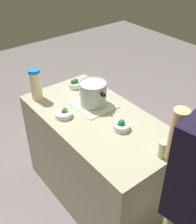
{
  "coord_description": "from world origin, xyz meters",
  "views": [
    {
      "loc": [
        1.4,
        -1.1,
        2.19
      ],
      "look_at": [
        0.0,
        0.0,
        0.95
      ],
      "focal_mm": 44.71,
      "sensor_mm": 36.0,
      "label": 1
    }
  ],
  "objects_px": {
    "cooking_pot": "(93,93)",
    "broccoli_bowl_front": "(121,126)",
    "lemonade_pitcher": "(36,84)",
    "broccoli_bowl_center": "(75,84)",
    "mason_jar": "(163,149)",
    "broccoli_bowl_back": "(64,114)"
  },
  "relations": [
    {
      "from": "lemonade_pitcher",
      "to": "broccoli_bowl_center",
      "type": "height_order",
      "value": "lemonade_pitcher"
    },
    {
      "from": "mason_jar",
      "to": "broccoli_bowl_back",
      "type": "height_order",
      "value": "mason_jar"
    },
    {
      "from": "mason_jar",
      "to": "broccoli_bowl_back",
      "type": "xyz_separation_m",
      "value": [
        -0.78,
        -0.27,
        -0.04
      ]
    },
    {
      "from": "cooking_pot",
      "to": "broccoli_bowl_front",
      "type": "xyz_separation_m",
      "value": [
        0.39,
        -0.04,
        -0.08
      ]
    },
    {
      "from": "lemonade_pitcher",
      "to": "cooking_pot",
      "type": "bearing_deg",
      "value": 40.4
    },
    {
      "from": "cooking_pot",
      "to": "mason_jar",
      "type": "relative_size",
      "value": 2.53
    },
    {
      "from": "mason_jar",
      "to": "broccoli_bowl_center",
      "type": "bearing_deg",
      "value": 176.79
    },
    {
      "from": "lemonade_pitcher",
      "to": "broccoli_bowl_center",
      "type": "distance_m",
      "value": 0.38
    },
    {
      "from": "broccoli_bowl_front",
      "to": "broccoli_bowl_back",
      "type": "xyz_separation_m",
      "value": [
        -0.4,
        -0.25,
        -0.01
      ]
    },
    {
      "from": "mason_jar",
      "to": "broccoli_bowl_back",
      "type": "distance_m",
      "value": 0.82
    },
    {
      "from": "cooking_pot",
      "to": "broccoli_bowl_center",
      "type": "bearing_deg",
      "value": 172.89
    },
    {
      "from": "cooking_pot",
      "to": "broccoli_bowl_front",
      "type": "height_order",
      "value": "cooking_pot"
    },
    {
      "from": "lemonade_pitcher",
      "to": "mason_jar",
      "type": "xyz_separation_m",
      "value": [
        1.15,
        0.3,
        -0.08
      ]
    },
    {
      "from": "cooking_pot",
      "to": "broccoli_bowl_front",
      "type": "distance_m",
      "value": 0.4
    },
    {
      "from": "cooking_pot",
      "to": "broccoli_bowl_back",
      "type": "xyz_separation_m",
      "value": [
        -0.01,
        -0.29,
        -0.09
      ]
    },
    {
      "from": "mason_jar",
      "to": "broccoli_bowl_front",
      "type": "distance_m",
      "value": 0.38
    },
    {
      "from": "broccoli_bowl_front",
      "to": "broccoli_bowl_back",
      "type": "relative_size",
      "value": 0.91
    },
    {
      "from": "broccoli_bowl_back",
      "to": "mason_jar",
      "type": "bearing_deg",
      "value": 18.82
    },
    {
      "from": "broccoli_bowl_back",
      "to": "cooking_pot",
      "type": "bearing_deg",
      "value": 88.75
    },
    {
      "from": "broccoli_bowl_front",
      "to": "broccoli_bowl_center",
      "type": "relative_size",
      "value": 1.06
    },
    {
      "from": "mason_jar",
      "to": "broccoli_bowl_back",
      "type": "relative_size",
      "value": 0.87
    },
    {
      "from": "cooking_pot",
      "to": "mason_jar",
      "type": "height_order",
      "value": "cooking_pot"
    }
  ]
}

